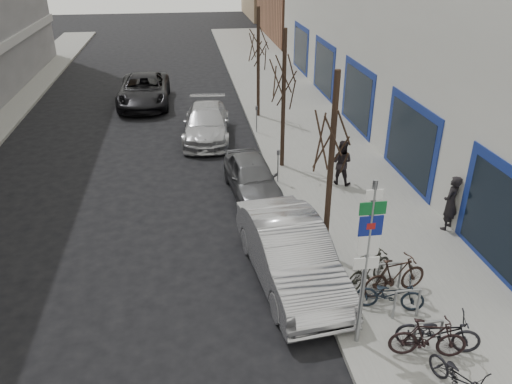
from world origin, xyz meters
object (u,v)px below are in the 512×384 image
object	(u,v)px
highway_sign_pole	(367,256)
bike_far_inner	(395,275)
lane_car	(144,90)
parked_car_mid	(252,176)
bike_near_right	(428,338)
meter_mid	(278,163)
pedestrian_near	(451,203)
bike_mid_inner	(369,269)
bike_rack	(407,300)
meter_front	(315,242)
tree_far	(258,37)
tree_near	(334,125)
meter_back	(257,117)
bike_near_left	(461,376)
parked_car_front	(291,254)
bike_mid_curb	(390,291)
bike_far_curb	(439,329)
pedestrian_far	(341,162)
tree_mid	(284,67)
parked_car_back	(207,123)

from	to	relation	value
highway_sign_pole	bike_far_inner	xyz separation A→B (m)	(1.47, 1.53, -1.76)
highway_sign_pole	lane_car	world-z (taller)	highway_sign_pole
lane_car	parked_car_mid	bearing A→B (deg)	-68.88
bike_near_right	highway_sign_pole	bearing A→B (deg)	76.24
meter_mid	pedestrian_near	size ratio (longest dim) A/B	0.71
highway_sign_pole	bike_mid_inner	size ratio (longest dim) A/B	2.43
bike_rack	meter_front	distance (m)	2.92
tree_far	meter_mid	bearing A→B (deg)	-93.22
highway_sign_pole	pedestrian_near	size ratio (longest dim) A/B	2.34
lane_car	tree_far	bearing A→B (deg)	-28.63
tree_near	lane_car	size ratio (longest dim) A/B	0.94
meter_back	bike_near_left	bearing A→B (deg)	-83.60
bike_far_inner	parked_car_front	bearing A→B (deg)	54.22
tree_far	bike_mid_curb	size ratio (longest dim) A/B	3.30
meter_mid	bike_near_right	xyz separation A→B (m)	(1.59, -9.16, -0.25)
meter_mid	lane_car	bearing A→B (deg)	115.88
bike_near_right	bike_far_curb	size ratio (longest dim) A/B	0.93
bike_near_left	bike_far_curb	xyz separation A→B (m)	(0.15, 1.24, 0.08)
bike_far_inner	parked_car_front	world-z (taller)	parked_car_front
bike_rack	parked_car_front	distance (m)	3.16
meter_front	pedestrian_far	distance (m)	5.52
tree_mid	parked_car_mid	bearing A→B (deg)	-126.39
meter_back	bike_far_curb	bearing A→B (deg)	-82.48
lane_car	pedestrian_near	size ratio (longest dim) A/B	3.25
meter_mid	bike_near_right	world-z (taller)	meter_mid
tree_near	bike_mid_inner	distance (m)	3.84
tree_near	meter_back	size ratio (longest dim) A/B	4.33
bike_near_right	parked_car_front	distance (m)	4.05
bike_rack	meter_mid	world-z (taller)	meter_mid
bike_mid_curb	bike_mid_inner	world-z (taller)	bike_mid_inner
meter_mid	meter_front	bearing A→B (deg)	-90.00
pedestrian_near	highway_sign_pole	bearing A→B (deg)	4.23
tree_near	bike_far_inner	world-z (taller)	tree_near
tree_near	pedestrian_near	bearing A→B (deg)	11.94
bike_mid_curb	bike_mid_inner	size ratio (longest dim) A/B	0.97
bike_rack	meter_front	size ratio (longest dim) A/B	1.78
bike_mid_inner	meter_back	bearing A→B (deg)	-24.34
bike_mid_curb	parked_car_back	world-z (taller)	parked_car_back
bike_near_right	pedestrian_far	size ratio (longest dim) A/B	0.98
meter_front	parked_car_back	size ratio (longest dim) A/B	0.25
lane_car	bike_mid_inner	bearing A→B (deg)	-68.90
parked_car_mid	meter_mid	bearing A→B (deg)	22.80
tree_far	lane_car	distance (m)	7.57
tree_mid	pedestrian_near	size ratio (longest dim) A/B	3.06
tree_far	bike_far_curb	xyz separation A→B (m)	(1.46, -16.98, -3.40)
bike_rack	parked_car_front	bearing A→B (deg)	139.56
bike_far_curb	parked_car_mid	xyz separation A→B (m)	(-2.97, 8.43, -0.01)
tree_far	meter_mid	distance (m)	8.62
bike_near_right	parked_car_front	bearing A→B (deg)	47.30
bike_near_left	bike_far_curb	bearing A→B (deg)	63.61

